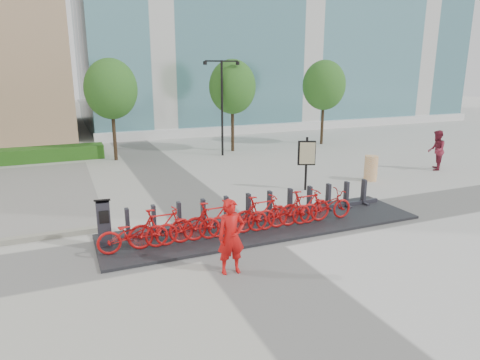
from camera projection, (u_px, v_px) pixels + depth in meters
name	position (u px, v px, depth m)	size (l,w,h in m)	color
ground	(228.00, 237.00, 11.96)	(120.00, 120.00, 0.00)	#BABAB7
hedge_b	(42.00, 154.00, 21.74)	(6.00, 1.20, 0.70)	#12420E
tree_1	(111.00, 89.00, 21.17)	(2.60, 2.60, 5.10)	#3C2F1C
tree_2	(232.00, 87.00, 23.63)	(2.60, 2.60, 5.10)	#3C2F1C
tree_3	(324.00, 85.00, 25.90)	(2.60, 2.60, 5.10)	#3C2F1C
streetlamp	(222.00, 97.00, 22.48)	(2.00, 0.20, 5.00)	black
dock_pad	(265.00, 226.00, 12.71)	(9.60, 2.40, 0.08)	black
dock_rail_posts	(260.00, 206.00, 13.04)	(8.02, 0.50, 0.85)	#282730
bike_0	(133.00, 233.00, 10.79)	(0.62, 1.79, 0.94)	#AF0D0D
bike_1	(161.00, 227.00, 11.05)	(0.49, 1.74, 1.04)	#AF0D0D
bike_2	(188.00, 225.00, 11.34)	(0.62, 1.79, 0.94)	#AF0D0D
bike_3	(214.00, 220.00, 11.60)	(0.49, 1.74, 1.04)	#AF0D0D
bike_4	(238.00, 218.00, 11.88)	(0.62, 1.79, 0.94)	#AF0D0D
bike_5	(261.00, 213.00, 12.14)	(0.49, 1.74, 1.04)	#AF0D0D
bike_6	(284.00, 212.00, 12.43)	(0.62, 1.79, 0.94)	#AF0D0D
bike_7	(305.00, 207.00, 12.69)	(0.49, 1.74, 1.04)	#AF0D0D
bike_8	(325.00, 206.00, 12.97)	(0.62, 1.79, 0.94)	#AF0D0D
kiosk	(104.00, 223.00, 11.07)	(0.44, 0.38, 1.32)	#282730
worker_red	(231.00, 237.00, 9.70)	(0.64, 0.42, 1.76)	red
pedestrian	(436.00, 150.00, 19.71)	(0.90, 0.70, 1.85)	maroon
construction_barrel	(371.00, 168.00, 17.93)	(0.55, 0.55, 1.06)	#D77100
map_sign	(307.00, 155.00, 16.30)	(0.66, 0.35, 2.07)	black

